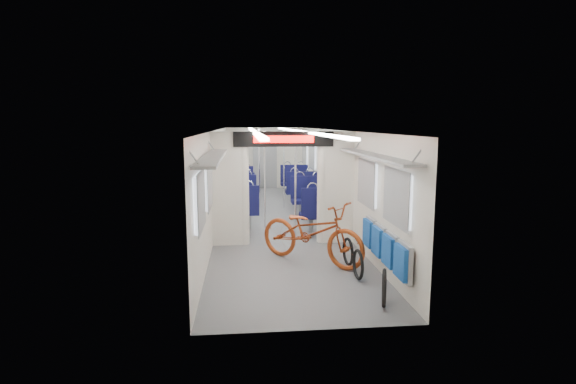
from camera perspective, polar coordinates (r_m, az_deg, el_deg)
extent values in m
plane|color=#515456|center=(11.33, -1.48, -3.83)|extent=(12.00, 12.00, 0.00)
cube|color=silver|center=(11.13, -8.98, 1.85)|extent=(0.02, 12.00, 2.30)
cube|color=silver|center=(11.33, 5.83, 2.03)|extent=(0.02, 12.00, 2.30)
cube|color=silver|center=(17.10, -2.97, 4.32)|extent=(2.90, 0.02, 2.30)
cube|color=silver|center=(5.26, 3.27, -5.76)|extent=(2.90, 0.02, 2.30)
cube|color=silver|center=(11.06, -1.53, 7.88)|extent=(2.90, 12.00, 0.02)
cube|color=white|center=(11.03, -4.40, 7.70)|extent=(0.12, 11.40, 0.04)
cube|color=white|center=(11.11, 1.33, 7.74)|extent=(0.12, 11.40, 0.04)
cube|color=silver|center=(9.15, -7.63, -0.55)|extent=(0.65, 0.18, 2.00)
cube|color=silver|center=(9.35, 6.29, -0.33)|extent=(0.65, 0.18, 2.00)
cube|color=silver|center=(9.07, -0.61, 6.75)|extent=(2.90, 0.18, 0.30)
cylinder|color=silver|center=(9.15, -5.59, -0.52)|extent=(0.20, 0.20, 2.00)
cylinder|color=silver|center=(9.29, 4.33, -0.36)|extent=(0.20, 0.20, 2.00)
cube|color=black|center=(8.96, -0.55, 6.73)|extent=(2.00, 0.03, 0.30)
cube|color=#FF0C07|center=(8.94, -0.53, 6.72)|extent=(1.20, 0.02, 0.14)
cube|color=silver|center=(6.35, -11.20, -1.09)|extent=(0.04, 1.00, 0.75)
cube|color=silver|center=(6.70, 13.76, -0.67)|extent=(0.04, 1.00, 0.75)
cube|color=silver|center=(7.93, -10.10, 0.88)|extent=(0.04, 1.00, 0.75)
cube|color=silver|center=(8.21, 10.08, 1.15)|extent=(0.04, 1.00, 0.75)
cube|color=silver|center=(10.60, -9.00, 2.87)|extent=(0.04, 1.00, 0.75)
cube|color=silver|center=(10.81, 6.22, 3.04)|extent=(0.04, 1.00, 0.75)
cube|color=silver|center=(12.49, -8.50, 3.76)|extent=(0.04, 1.00, 0.75)
cube|color=silver|center=(12.67, 4.46, 3.90)|extent=(0.04, 1.00, 0.75)
cube|color=silver|center=(14.38, -8.14, 4.41)|extent=(0.04, 1.00, 0.75)
cube|color=silver|center=(14.54, 3.15, 4.53)|extent=(0.04, 1.00, 0.75)
cube|color=silver|center=(16.18, -7.87, 4.89)|extent=(0.04, 1.00, 0.75)
cube|color=silver|center=(16.32, 2.18, 5.00)|extent=(0.04, 1.00, 0.75)
cube|color=gray|center=(7.06, -9.50, 4.44)|extent=(0.30, 3.60, 0.04)
cube|color=gray|center=(7.35, 10.75, 4.56)|extent=(0.30, 3.60, 0.04)
cube|color=gray|center=(13.05, -7.77, 6.40)|extent=(0.30, 7.60, 0.04)
cube|color=gray|center=(13.20, 3.39, 6.49)|extent=(0.30, 7.60, 0.04)
cube|color=gray|center=(17.05, -2.95, 3.81)|extent=(0.90, 0.05, 2.00)
imported|color=#983A16|center=(7.98, 3.01, -5.09)|extent=(2.07, 1.97, 1.12)
cube|color=gray|center=(6.43, 14.60, -8.62)|extent=(0.06, 0.47, 0.53)
cube|color=navy|center=(6.40, 14.09, -8.65)|extent=(0.06, 0.43, 0.45)
cube|color=gray|center=(6.92, 13.02, -7.30)|extent=(0.06, 0.47, 0.53)
cube|color=navy|center=(6.90, 12.55, -7.33)|extent=(0.06, 0.43, 0.45)
cube|color=gray|center=(7.42, 11.67, -6.16)|extent=(0.06, 0.47, 0.53)
cube|color=navy|center=(7.41, 11.22, -6.18)|extent=(0.06, 0.43, 0.45)
cube|color=gray|center=(7.93, 10.49, -5.15)|extent=(0.06, 0.47, 0.53)
cube|color=navy|center=(7.92, 10.07, -5.17)|extent=(0.06, 0.43, 0.45)
torus|color=black|center=(6.33, 12.10, -12.04)|extent=(0.20, 0.52, 0.53)
torus|color=black|center=(7.30, 8.89, -9.26)|extent=(0.07, 0.50, 0.49)
torus|color=black|center=(7.96, 7.63, -7.68)|extent=(0.10, 0.50, 0.50)
cube|color=#0C0D38|center=(10.59, -5.02, -2.53)|extent=(0.49, 0.46, 0.10)
cylinder|color=gray|center=(10.64, -5.00, -3.72)|extent=(0.10, 0.10, 0.35)
cube|color=#0C0D38|center=(10.35, -5.03, -0.83)|extent=(0.49, 0.09, 0.60)
torus|color=silver|center=(10.30, -5.05, 0.81)|extent=(0.25, 0.03, 0.25)
cube|color=#0C0D38|center=(12.42, -5.12, -0.86)|extent=(0.49, 0.46, 0.10)
cylinder|color=gray|center=(12.46, -5.11, -1.88)|extent=(0.10, 0.10, 0.35)
cube|color=#0C0D38|center=(12.55, -5.15, 0.85)|extent=(0.49, 0.09, 0.60)
torus|color=silver|center=(12.51, -5.17, 2.21)|extent=(0.25, 0.03, 0.25)
cube|color=#0C0D38|center=(10.60, -7.56, -2.57)|extent=(0.49, 0.46, 0.10)
cylinder|color=gray|center=(10.65, -7.54, -3.75)|extent=(0.10, 0.10, 0.35)
cube|color=#0C0D38|center=(10.36, -7.63, -0.87)|extent=(0.49, 0.09, 0.60)
torus|color=silver|center=(10.31, -7.67, 0.77)|extent=(0.25, 0.03, 0.25)
cube|color=#0C0D38|center=(12.42, -7.29, -0.90)|extent=(0.49, 0.46, 0.10)
cylinder|color=gray|center=(12.46, -7.27, -1.92)|extent=(0.10, 0.10, 0.35)
cube|color=#0C0D38|center=(12.55, -7.30, 0.82)|extent=(0.49, 0.09, 0.60)
torus|color=silver|center=(12.52, -7.32, 2.18)|extent=(0.25, 0.03, 0.25)
cube|color=#0C0D38|center=(10.16, 2.95, -2.99)|extent=(0.49, 0.46, 0.10)
cylinder|color=gray|center=(10.21, 2.94, -4.23)|extent=(0.10, 0.10, 0.35)
cube|color=#0C0D38|center=(9.92, 3.12, -1.22)|extent=(0.49, 0.09, 0.60)
torus|color=silver|center=(9.87, 3.14, 0.51)|extent=(0.25, 0.03, 0.25)
cube|color=#0C0D38|center=(11.98, 1.61, -1.18)|extent=(0.49, 0.46, 0.10)
cylinder|color=gray|center=(12.02, 1.61, -2.24)|extent=(0.10, 0.10, 0.35)
cube|color=#0C0D38|center=(12.11, 1.51, 0.61)|extent=(0.49, 0.09, 0.60)
torus|color=silver|center=(12.07, 1.52, 2.03)|extent=(0.25, 0.03, 0.25)
cube|color=#0C0D38|center=(10.24, 5.55, -2.93)|extent=(0.49, 0.46, 0.10)
cylinder|color=gray|center=(10.29, 5.53, -4.16)|extent=(0.10, 0.10, 0.35)
cube|color=#0C0D38|center=(10.00, 5.79, -1.17)|extent=(0.49, 0.09, 0.60)
torus|color=silver|center=(9.95, 5.81, 0.55)|extent=(0.25, 0.03, 0.25)
cube|color=#0C0D38|center=(12.05, 3.83, -1.14)|extent=(0.49, 0.46, 0.10)
cylinder|color=gray|center=(12.09, 3.82, -2.19)|extent=(0.10, 0.10, 0.35)
cube|color=#0C0D38|center=(12.18, 3.70, 0.64)|extent=(0.49, 0.09, 0.60)
torus|color=silver|center=(12.14, 3.72, 2.05)|extent=(0.25, 0.03, 0.25)
cube|color=#0C0D38|center=(13.79, -5.18, 0.10)|extent=(0.45, 0.42, 0.10)
cylinder|color=gray|center=(13.83, -5.17, -0.82)|extent=(0.10, 0.10, 0.35)
cube|color=#0C0D38|center=(13.58, -5.19, 1.34)|extent=(0.45, 0.08, 0.55)
torus|color=silver|center=(13.55, -5.21, 2.48)|extent=(0.23, 0.03, 0.23)
cube|color=#0C0D38|center=(15.46, -5.24, 1.03)|extent=(0.45, 0.42, 0.10)
cylinder|color=gray|center=(15.49, -5.23, 0.21)|extent=(0.10, 0.10, 0.35)
cube|color=#0C0D38|center=(15.59, -5.26, 2.29)|extent=(0.45, 0.08, 0.55)
torus|color=silver|center=(15.56, -5.27, 3.29)|extent=(0.23, 0.03, 0.23)
cube|color=#0C0D38|center=(13.80, -7.13, 0.07)|extent=(0.45, 0.42, 0.10)
cylinder|color=gray|center=(13.83, -7.11, -0.85)|extent=(0.10, 0.10, 0.35)
cube|color=#0C0D38|center=(13.58, -7.18, 1.31)|extent=(0.45, 0.08, 0.55)
torus|color=silver|center=(13.55, -7.20, 2.45)|extent=(0.23, 0.03, 0.23)
cube|color=#0C0D38|center=(15.46, -6.98, 1.01)|extent=(0.45, 0.42, 0.10)
cylinder|color=gray|center=(15.50, -6.96, 0.18)|extent=(0.10, 0.10, 0.35)
cube|color=#0C0D38|center=(15.59, -6.99, 2.27)|extent=(0.45, 0.08, 0.55)
torus|color=silver|center=(15.56, -7.01, 3.26)|extent=(0.23, 0.03, 0.23)
cube|color=#0C0D38|center=(13.60, 0.74, 0.01)|extent=(0.48, 0.45, 0.10)
cylinder|color=gray|center=(13.63, 0.74, -0.93)|extent=(0.10, 0.10, 0.35)
cube|color=#0C0D38|center=(13.37, 0.83, 1.35)|extent=(0.48, 0.09, 0.59)
torus|color=silver|center=(13.33, 0.83, 2.61)|extent=(0.24, 0.03, 0.24)
cube|color=#0C0D38|center=(15.39, -0.01, 1.03)|extent=(0.48, 0.45, 0.10)
cylinder|color=gray|center=(15.42, -0.01, 0.21)|extent=(0.10, 0.10, 0.35)
cube|color=#0C0D38|center=(15.53, -0.08, 2.39)|extent=(0.48, 0.09, 0.59)
torus|color=silver|center=(15.50, -0.08, 3.47)|extent=(0.24, 0.03, 0.24)
cube|color=#0C0D38|center=(13.66, 2.70, 0.04)|extent=(0.48, 0.45, 0.10)
cylinder|color=gray|center=(13.69, 2.69, -0.89)|extent=(0.10, 0.10, 0.35)
cube|color=#0C0D38|center=(13.43, 2.82, 1.37)|extent=(0.48, 0.09, 0.59)
torus|color=silver|center=(13.39, 2.83, 2.63)|extent=(0.24, 0.03, 0.24)
cube|color=#0C0D38|center=(15.44, 1.72, 1.06)|extent=(0.48, 0.45, 0.10)
cylinder|color=gray|center=(15.48, 1.72, 0.23)|extent=(0.10, 0.10, 0.35)
cube|color=#0C0D38|center=(15.58, 1.64, 2.40)|extent=(0.48, 0.09, 0.59)
torus|color=silver|center=(15.55, 1.65, 3.48)|extent=(0.24, 0.03, 0.24)
cylinder|color=silver|center=(9.72, -2.98, 0.96)|extent=(0.04, 0.04, 2.30)
cylinder|color=silver|center=(9.57, 0.95, 0.84)|extent=(0.04, 0.04, 2.30)
cylinder|color=silver|center=(13.03, -3.65, 2.93)|extent=(0.04, 0.04, 2.30)
cylinder|color=silver|center=(13.05, -0.53, 2.96)|extent=(0.04, 0.04, 2.30)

